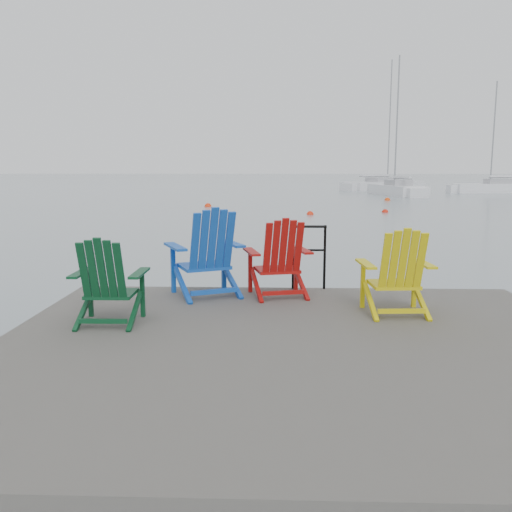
{
  "coord_description": "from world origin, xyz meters",
  "views": [
    {
      "loc": [
        -0.24,
        -5.04,
        2.18
      ],
      "look_at": [
        -0.51,
        3.14,
        0.85
      ],
      "focal_mm": 38.0,
      "sensor_mm": 36.0,
      "label": 1
    }
  ],
  "objects_px": {
    "chair_green": "(107,281)",
    "buoy_a": "(310,215)",
    "chair_blue": "(207,252)",
    "buoy_c": "(385,212)",
    "chair_yellow": "(397,271)",
    "handrail": "(309,251)",
    "buoy_d": "(387,200)",
    "sailboat_near": "(396,191)",
    "sailboat_far": "(494,189)",
    "sailboat_mid": "(384,186)",
    "buoy_b": "(208,207)",
    "chair_red": "(279,258)"
  },
  "relations": [
    {
      "from": "chair_blue",
      "to": "buoy_d",
      "type": "relative_size",
      "value": 2.96
    },
    {
      "from": "chair_yellow",
      "to": "buoy_c",
      "type": "bearing_deg",
      "value": 75.12
    },
    {
      "from": "chair_green",
      "to": "sailboat_far",
      "type": "relative_size",
      "value": 0.1
    },
    {
      "from": "chair_green",
      "to": "sailboat_near",
      "type": "xyz_separation_m",
      "value": [
        11.7,
        39.05,
        -0.63
      ]
    },
    {
      "from": "buoy_a",
      "to": "buoy_d",
      "type": "xyz_separation_m",
      "value": [
        6.0,
        11.57,
        0.0
      ]
    },
    {
      "from": "sailboat_mid",
      "to": "buoy_c",
      "type": "height_order",
      "value": "sailboat_mid"
    },
    {
      "from": "chair_green",
      "to": "chair_yellow",
      "type": "height_order",
      "value": "chair_yellow"
    },
    {
      "from": "chair_blue",
      "to": "buoy_c",
      "type": "bearing_deg",
      "value": 47.42
    },
    {
      "from": "chair_blue",
      "to": "buoy_b",
      "type": "distance_m",
      "value": 24.05
    },
    {
      "from": "buoy_a",
      "to": "sailboat_mid",
      "type": "bearing_deg",
      "value": 72.78
    },
    {
      "from": "chair_green",
      "to": "chair_red",
      "type": "xyz_separation_m",
      "value": [
        1.86,
        1.36,
        0.04
      ]
    },
    {
      "from": "handrail",
      "to": "sailboat_near",
      "type": "relative_size",
      "value": 0.08
    },
    {
      "from": "buoy_a",
      "to": "buoy_c",
      "type": "height_order",
      "value": "buoy_a"
    },
    {
      "from": "chair_red",
      "to": "sailboat_near",
      "type": "distance_m",
      "value": 38.96
    },
    {
      "from": "buoy_a",
      "to": "buoy_b",
      "type": "xyz_separation_m",
      "value": [
        -5.49,
        5.16,
        0.0
      ]
    },
    {
      "from": "sailboat_far",
      "to": "buoy_d",
      "type": "height_order",
      "value": "sailboat_far"
    },
    {
      "from": "buoy_a",
      "to": "chair_blue",
      "type": "bearing_deg",
      "value": -97.84
    },
    {
      "from": "chair_green",
      "to": "buoy_c",
      "type": "height_order",
      "value": "chair_green"
    },
    {
      "from": "buoy_a",
      "to": "sailboat_near",
      "type": "bearing_deg",
      "value": 66.62
    },
    {
      "from": "chair_red",
      "to": "chair_blue",
      "type": "bearing_deg",
      "value": 166.86
    },
    {
      "from": "buoy_b",
      "to": "chair_blue",
      "type": "bearing_deg",
      "value": -83.01
    },
    {
      "from": "sailboat_near",
      "to": "buoy_c",
      "type": "xyz_separation_m",
      "value": [
        -4.41,
        -17.6,
        -0.36
      ]
    },
    {
      "from": "handrail",
      "to": "buoy_d",
      "type": "height_order",
      "value": "handrail"
    },
    {
      "from": "handrail",
      "to": "sailboat_near",
      "type": "distance_m",
      "value": 38.39
    },
    {
      "from": "chair_blue",
      "to": "buoy_c",
      "type": "height_order",
      "value": "chair_blue"
    },
    {
      "from": "chair_green",
      "to": "buoy_b",
      "type": "bearing_deg",
      "value": 93.86
    },
    {
      "from": "handrail",
      "to": "buoy_b",
      "type": "bearing_deg",
      "value": 100.41
    },
    {
      "from": "buoy_a",
      "to": "buoy_d",
      "type": "bearing_deg",
      "value": 62.6
    },
    {
      "from": "buoy_c",
      "to": "buoy_d",
      "type": "relative_size",
      "value": 0.84
    },
    {
      "from": "buoy_b",
      "to": "buoy_d",
      "type": "distance_m",
      "value": 13.16
    },
    {
      "from": "sailboat_near",
      "to": "chair_red",
      "type": "bearing_deg",
      "value": -113.59
    },
    {
      "from": "handrail",
      "to": "buoy_c",
      "type": "xyz_separation_m",
      "value": [
        5.01,
        19.6,
        -1.04
      ]
    },
    {
      "from": "chair_red",
      "to": "buoy_c",
      "type": "height_order",
      "value": "chair_red"
    },
    {
      "from": "chair_blue",
      "to": "buoy_a",
      "type": "height_order",
      "value": "chair_blue"
    },
    {
      "from": "chair_yellow",
      "to": "sailboat_far",
      "type": "relative_size",
      "value": 0.1
    },
    {
      "from": "sailboat_mid",
      "to": "buoy_a",
      "type": "height_order",
      "value": "sailboat_mid"
    },
    {
      "from": "sailboat_mid",
      "to": "handrail",
      "type": "bearing_deg",
      "value": -49.68
    },
    {
      "from": "chair_green",
      "to": "chair_blue",
      "type": "xyz_separation_m",
      "value": [
        0.91,
        1.35,
        0.1
      ]
    },
    {
      "from": "handrail",
      "to": "buoy_b",
      "type": "relative_size",
      "value": 2.26
    },
    {
      "from": "chair_blue",
      "to": "handrail",
      "type": "bearing_deg",
      "value": -5.29
    },
    {
      "from": "chair_red",
      "to": "sailboat_mid",
      "type": "relative_size",
      "value": 0.08
    },
    {
      "from": "chair_red",
      "to": "buoy_a",
      "type": "height_order",
      "value": "chair_red"
    },
    {
      "from": "buoy_c",
      "to": "buoy_d",
      "type": "bearing_deg",
      "value": 77.85
    },
    {
      "from": "chair_yellow",
      "to": "chair_green",
      "type": "bearing_deg",
      "value": -174.86
    },
    {
      "from": "chair_green",
      "to": "buoy_d",
      "type": "bearing_deg",
      "value": 72.6
    },
    {
      "from": "buoy_a",
      "to": "buoy_c",
      "type": "relative_size",
      "value": 1.02
    },
    {
      "from": "chair_green",
      "to": "handrail",
      "type": "bearing_deg",
      "value": 38.2
    },
    {
      "from": "chair_green",
      "to": "buoy_a",
      "type": "height_order",
      "value": "chair_green"
    },
    {
      "from": "buoy_b",
      "to": "buoy_c",
      "type": "distance_m",
      "value": 10.03
    },
    {
      "from": "chair_red",
      "to": "sailboat_far",
      "type": "distance_m",
      "value": 46.39
    }
  ]
}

